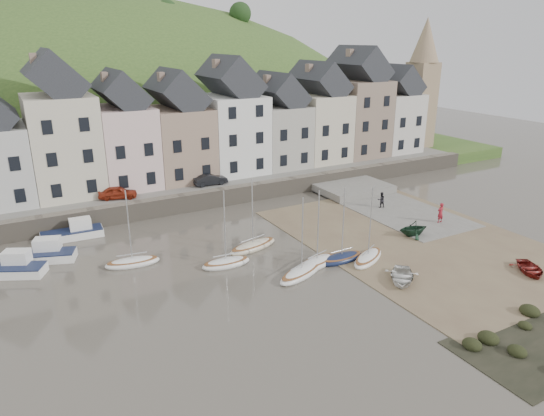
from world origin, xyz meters
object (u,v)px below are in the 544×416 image
rowboat_white (402,277)px  person_dark (381,200)px  car_right (210,180)px  rowboat_red (530,269)px  car_left (118,193)px  person_red (440,213)px  rowboat_green (413,228)px  sailboat_0 (133,262)px

rowboat_white → person_dark: 16.40m
rowboat_white → car_right: size_ratio=0.95×
rowboat_red → car_left: bearing=161.7°
car_left → car_right: bearing=-72.0°
rowboat_red → person_red: bearing=110.5°
rowboat_green → car_left: size_ratio=0.75×
sailboat_0 → rowboat_green: 24.13m
person_red → car_left: 31.45m
sailboat_0 → car_left: bearing=81.6°
person_red → car_left: bearing=-36.3°
person_red → person_dark: person_red is taller
rowboat_green → rowboat_red: 10.01m
rowboat_white → person_red: 13.60m
rowboat_red → person_red: person_red is taller
rowboat_red → person_dark: bearing=121.1°
person_red → rowboat_white: bearing=29.7°
rowboat_white → rowboat_green: rowboat_green is taller
rowboat_white → rowboat_green: bearing=84.2°
rowboat_green → car_left: car_left is taller
sailboat_0 → rowboat_white: (16.34, -12.26, 0.16)m
rowboat_red → rowboat_green: bearing=135.7°
car_left → car_right: (9.90, 0.00, -0.02)m
person_red → car_right: (-16.12, 17.63, 1.12)m
rowboat_white → rowboat_green: size_ratio=1.27×
rowboat_green → person_red: size_ratio=1.42×
rowboat_white → person_dark: size_ratio=2.15×
rowboat_white → rowboat_red: (9.38, -3.67, -0.03)m
person_dark → rowboat_green: bearing=85.0°
rowboat_white → person_dark: (9.57, 13.31, 0.51)m
rowboat_red → car_left: size_ratio=0.86×
rowboat_red → person_red: size_ratio=1.65×
rowboat_white → person_red: (11.53, 7.18, 0.66)m
rowboat_green → person_dark: bearing=170.8°
person_dark → car_right: car_right is taller
rowboat_green → rowboat_red: rowboat_green is taller
rowboat_green → car_right: (-11.55, 18.78, 1.42)m
sailboat_0 → car_right: bearing=46.9°
person_dark → car_right: (-14.16, 11.51, 1.27)m
person_red → car_right: 23.92m
rowboat_red → person_dark: size_ratio=1.96×
sailboat_0 → person_red: bearing=-10.3°
rowboat_white → car_right: bearing=143.8°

